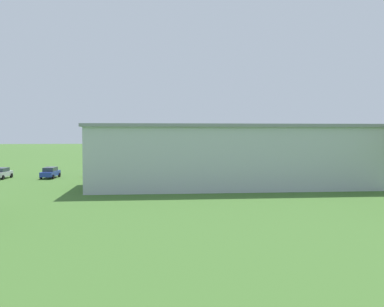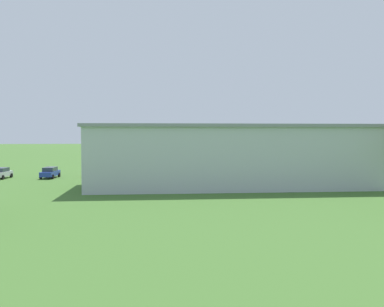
{
  "view_description": "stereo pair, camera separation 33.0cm",
  "coord_description": "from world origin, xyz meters",
  "px_view_note": "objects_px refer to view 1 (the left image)",
  "views": [
    {
      "loc": [
        5.71,
        85.03,
        6.22
      ],
      "look_at": [
        -4.15,
        12.2,
        2.87
      ],
      "focal_mm": 39.11,
      "sensor_mm": 36.0,
      "label": 1
    },
    {
      "loc": [
        5.38,
        85.08,
        6.22
      ],
      "look_at": [
        -4.15,
        12.2,
        2.87
      ],
      "focal_mm": 39.11,
      "sensor_mm": 36.0,
      "label": 2
    }
  ],
  "objects_px": {
    "biplane": "(179,146)",
    "car_red": "(94,171)",
    "person_beside_truck": "(132,171)",
    "car_blue": "(50,172)",
    "car_silver": "(1,173)",
    "hangar": "(230,155)",
    "person_near_hangar_door": "(91,174)",
    "car_green": "(304,168)"
  },
  "relations": [
    {
      "from": "car_green",
      "to": "person_near_hangar_door",
      "type": "xyz_separation_m",
      "value": [
        32.54,
        3.25,
        -0.11
      ]
    },
    {
      "from": "biplane",
      "to": "car_red",
      "type": "bearing_deg",
      "value": 55.12
    },
    {
      "from": "car_green",
      "to": "car_blue",
      "type": "relative_size",
      "value": 0.9
    },
    {
      "from": "car_green",
      "to": "person_beside_truck",
      "type": "relative_size",
      "value": 2.49
    },
    {
      "from": "hangar",
      "to": "person_near_hangar_door",
      "type": "bearing_deg",
      "value": -31.25
    },
    {
      "from": "hangar",
      "to": "car_blue",
      "type": "relative_size",
      "value": 7.52
    },
    {
      "from": "car_silver",
      "to": "person_near_hangar_door",
      "type": "xyz_separation_m",
      "value": [
        -12.64,
        1.97,
        -0.05
      ]
    },
    {
      "from": "car_green",
      "to": "car_red",
      "type": "xyz_separation_m",
      "value": [
        32.52,
        0.1,
        -0.07
      ]
    },
    {
      "from": "hangar",
      "to": "person_near_hangar_door",
      "type": "height_order",
      "value": "hangar"
    },
    {
      "from": "car_silver",
      "to": "person_near_hangar_door",
      "type": "distance_m",
      "value": 12.79
    },
    {
      "from": "person_beside_truck",
      "to": "car_blue",
      "type": "bearing_deg",
      "value": 5.29
    },
    {
      "from": "car_blue",
      "to": "car_silver",
      "type": "xyz_separation_m",
      "value": [
        6.75,
        -0.11,
        -0.01
      ]
    },
    {
      "from": "biplane",
      "to": "car_green",
      "type": "relative_size",
      "value": 1.81
    },
    {
      "from": "biplane",
      "to": "person_near_hangar_door",
      "type": "xyz_separation_m",
      "value": [
        14.92,
        24.54,
        -3.08
      ]
    },
    {
      "from": "hangar",
      "to": "car_blue",
      "type": "height_order",
      "value": "hangar"
    },
    {
      "from": "car_silver",
      "to": "person_beside_truck",
      "type": "height_order",
      "value": "person_beside_truck"
    },
    {
      "from": "car_silver",
      "to": "person_near_hangar_door",
      "type": "bearing_deg",
      "value": 171.13
    },
    {
      "from": "biplane",
      "to": "person_beside_truck",
      "type": "xyz_separation_m",
      "value": [
        9.25,
        21.61,
        -3.02
      ]
    },
    {
      "from": "hangar",
      "to": "person_near_hangar_door",
      "type": "distance_m",
      "value": 20.64
    },
    {
      "from": "hangar",
      "to": "car_red",
      "type": "relative_size",
      "value": 7.51
    },
    {
      "from": "car_green",
      "to": "person_beside_truck",
      "type": "distance_m",
      "value": 26.87
    },
    {
      "from": "car_green",
      "to": "car_blue",
      "type": "bearing_deg",
      "value": 2.07
    },
    {
      "from": "hangar",
      "to": "car_red",
      "type": "height_order",
      "value": "hangar"
    },
    {
      "from": "biplane",
      "to": "car_silver",
      "type": "height_order",
      "value": "biplane"
    },
    {
      "from": "person_beside_truck",
      "to": "person_near_hangar_door",
      "type": "relative_size",
      "value": 1.07
    },
    {
      "from": "biplane",
      "to": "car_green",
      "type": "bearing_deg",
      "value": 129.6
    },
    {
      "from": "car_green",
      "to": "car_red",
      "type": "distance_m",
      "value": 32.52
    },
    {
      "from": "car_red",
      "to": "car_blue",
      "type": "relative_size",
      "value": 1.0
    },
    {
      "from": "car_blue",
      "to": "biplane",
      "type": "bearing_deg",
      "value": -132.54
    },
    {
      "from": "hangar",
      "to": "person_near_hangar_door",
      "type": "xyz_separation_m",
      "value": [
        17.46,
        -10.6,
        -2.94
      ]
    },
    {
      "from": "person_beside_truck",
      "to": "person_near_hangar_door",
      "type": "xyz_separation_m",
      "value": [
        5.67,
        2.93,
        -0.06
      ]
    },
    {
      "from": "car_green",
      "to": "person_beside_truck",
      "type": "xyz_separation_m",
      "value": [
        26.87,
        0.32,
        -0.05
      ]
    },
    {
      "from": "car_blue",
      "to": "person_beside_truck",
      "type": "xyz_separation_m",
      "value": [
        -11.56,
        -1.07,
        0.0
      ]
    },
    {
      "from": "car_green",
      "to": "car_blue",
      "type": "xyz_separation_m",
      "value": [
        38.43,
        1.39,
        -0.05
      ]
    },
    {
      "from": "person_near_hangar_door",
      "to": "car_silver",
      "type": "bearing_deg",
      "value": -8.87
    },
    {
      "from": "biplane",
      "to": "car_silver",
      "type": "relative_size",
      "value": 1.74
    },
    {
      "from": "person_near_hangar_door",
      "to": "biplane",
      "type": "bearing_deg",
      "value": -121.3
    },
    {
      "from": "biplane",
      "to": "car_red",
      "type": "xyz_separation_m",
      "value": [
        14.91,
        21.39,
        -3.04
      ]
    },
    {
      "from": "hangar",
      "to": "car_green",
      "type": "bearing_deg",
      "value": -137.42
    },
    {
      "from": "car_red",
      "to": "car_silver",
      "type": "bearing_deg",
      "value": 5.31
    },
    {
      "from": "biplane",
      "to": "car_red",
      "type": "distance_m",
      "value": 26.25
    },
    {
      "from": "person_beside_truck",
      "to": "hangar",
      "type": "bearing_deg",
      "value": 131.08
    }
  ]
}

